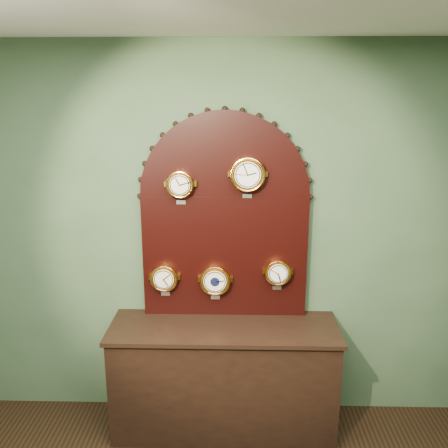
{
  "coord_description": "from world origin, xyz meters",
  "views": [
    {
      "loc": [
        0.08,
        -0.87,
        2.41
      ],
      "look_at": [
        0.0,
        2.25,
        1.58
      ],
      "focal_mm": 38.25,
      "sensor_mm": 36.0,
      "label": 1
    }
  ],
  "objects_px": {
    "arabic_clock": "(248,174)",
    "barometer": "(215,280)",
    "display_board": "(225,211)",
    "shop_counter": "(224,379)",
    "roman_clock": "(180,184)",
    "hygrometer": "(164,278)",
    "tide_clock": "(278,272)"
  },
  "relations": [
    {
      "from": "hygrometer",
      "to": "tide_clock",
      "type": "xyz_separation_m",
      "value": [
        0.83,
        0.0,
        0.05
      ]
    },
    {
      "from": "shop_counter",
      "to": "tide_clock",
      "type": "bearing_deg",
      "value": 21.76
    },
    {
      "from": "hygrometer",
      "to": "tide_clock",
      "type": "distance_m",
      "value": 0.83
    },
    {
      "from": "arabic_clock",
      "to": "barometer",
      "type": "height_order",
      "value": "arabic_clock"
    },
    {
      "from": "display_board",
      "to": "tide_clock",
      "type": "height_order",
      "value": "display_board"
    },
    {
      "from": "roman_clock",
      "to": "tide_clock",
      "type": "bearing_deg",
      "value": 0.01
    },
    {
      "from": "roman_clock",
      "to": "barometer",
      "type": "relative_size",
      "value": 0.89
    },
    {
      "from": "barometer",
      "to": "tide_clock",
      "type": "distance_m",
      "value": 0.46
    },
    {
      "from": "shop_counter",
      "to": "barometer",
      "type": "bearing_deg",
      "value": 114.04
    },
    {
      "from": "hygrometer",
      "to": "barometer",
      "type": "bearing_deg",
      "value": -0.11
    },
    {
      "from": "shop_counter",
      "to": "tide_clock",
      "type": "height_order",
      "value": "tide_clock"
    },
    {
      "from": "hygrometer",
      "to": "arabic_clock",
      "type": "bearing_deg",
      "value": -0.1
    },
    {
      "from": "roman_clock",
      "to": "tide_clock",
      "type": "distance_m",
      "value": 0.95
    },
    {
      "from": "roman_clock",
      "to": "hygrometer",
      "type": "bearing_deg",
      "value": -179.9
    },
    {
      "from": "shop_counter",
      "to": "hygrometer",
      "type": "bearing_deg",
      "value": 160.73
    },
    {
      "from": "shop_counter",
      "to": "hygrometer",
      "type": "relative_size",
      "value": 6.32
    },
    {
      "from": "roman_clock",
      "to": "hygrometer",
      "type": "distance_m",
      "value": 0.71
    },
    {
      "from": "shop_counter",
      "to": "roman_clock",
      "type": "distance_m",
      "value": 1.47
    },
    {
      "from": "display_board",
      "to": "tide_clock",
      "type": "bearing_deg",
      "value": -9.64
    },
    {
      "from": "arabic_clock",
      "to": "tide_clock",
      "type": "distance_m",
      "value": 0.75
    },
    {
      "from": "roman_clock",
      "to": "arabic_clock",
      "type": "distance_m",
      "value": 0.47
    },
    {
      "from": "barometer",
      "to": "tide_clock",
      "type": "relative_size",
      "value": 1.13
    },
    {
      "from": "display_board",
      "to": "barometer",
      "type": "relative_size",
      "value": 5.56
    },
    {
      "from": "display_board",
      "to": "shop_counter",
      "type": "bearing_deg",
      "value": -90.0
    },
    {
      "from": "hygrometer",
      "to": "shop_counter",
      "type": "bearing_deg",
      "value": -19.27
    },
    {
      "from": "tide_clock",
      "to": "arabic_clock",
      "type": "bearing_deg",
      "value": -179.65
    },
    {
      "from": "hygrometer",
      "to": "tide_clock",
      "type": "height_order",
      "value": "tide_clock"
    },
    {
      "from": "shop_counter",
      "to": "display_board",
      "type": "xyz_separation_m",
      "value": [
        0.0,
        0.22,
        1.23
      ]
    },
    {
      "from": "roman_clock",
      "to": "barometer",
      "type": "height_order",
      "value": "roman_clock"
    },
    {
      "from": "barometer",
      "to": "arabic_clock",
      "type": "bearing_deg",
      "value": -0.09
    },
    {
      "from": "arabic_clock",
      "to": "barometer",
      "type": "distance_m",
      "value": 0.81
    },
    {
      "from": "roman_clock",
      "to": "tide_clock",
      "type": "height_order",
      "value": "roman_clock"
    }
  ]
}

